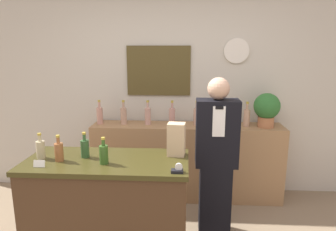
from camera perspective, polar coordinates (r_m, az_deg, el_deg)
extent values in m
cube|color=beige|center=(3.81, 0.08, 5.37)|extent=(5.20, 0.06, 2.70)
cube|color=#4B3F1D|center=(3.75, -1.80, 8.52)|extent=(0.79, 0.02, 0.61)
cylinder|color=white|center=(3.77, 12.91, 11.94)|extent=(0.30, 0.03, 0.30)
cube|color=#9E754C|center=(3.76, 3.58, -8.70)|extent=(2.30, 0.41, 0.93)
cube|color=#422B19|center=(2.77, -11.14, -17.60)|extent=(1.33, 0.59, 0.89)
cube|color=#363113|center=(2.57, -11.57, -8.63)|extent=(1.36, 0.62, 0.04)
cube|color=black|center=(3.12, 8.86, -15.48)|extent=(0.30, 0.24, 0.73)
cube|color=black|center=(2.87, 9.31, -3.30)|extent=(0.40, 0.24, 0.64)
cube|color=white|center=(2.71, 9.66, -1.15)|extent=(0.11, 0.01, 0.28)
cube|color=black|center=(2.68, 9.77, 1.47)|extent=(0.07, 0.01, 0.03)
sphere|color=tan|center=(2.78, 9.61, 5.08)|extent=(0.21, 0.21, 0.21)
cylinder|color=#B27047|center=(3.70, 18.12, -1.17)|extent=(0.18, 0.18, 0.12)
sphere|color=#2D6B2D|center=(3.66, 18.32, 1.72)|extent=(0.30, 0.30, 0.30)
cube|color=tan|center=(2.57, 1.59, -4.56)|extent=(0.16, 0.13, 0.28)
cube|color=black|center=(2.26, 1.75, -10.53)|extent=(0.09, 0.06, 0.02)
cylinder|color=silver|center=(2.25, 2.06, -9.75)|extent=(0.06, 0.02, 0.06)
cube|color=white|center=(2.56, -23.33, -8.41)|extent=(0.09, 0.02, 0.06)
cylinder|color=tan|center=(2.73, -23.09, -6.03)|extent=(0.07, 0.07, 0.15)
cylinder|color=tan|center=(2.70, -23.27, -4.01)|extent=(0.03, 0.03, 0.05)
cylinder|color=#B29933|center=(2.70, -23.33, -3.29)|extent=(0.03, 0.03, 0.02)
cylinder|color=brown|center=(2.62, -20.05, -6.58)|extent=(0.07, 0.07, 0.15)
cylinder|color=brown|center=(2.59, -20.21, -4.46)|extent=(0.03, 0.03, 0.05)
cylinder|color=#B29933|center=(2.58, -20.27, -3.72)|extent=(0.03, 0.03, 0.02)
cylinder|color=#2D5029|center=(2.64, -15.54, -6.12)|extent=(0.07, 0.07, 0.15)
cylinder|color=#2D5029|center=(2.61, -15.67, -4.02)|extent=(0.03, 0.03, 0.05)
cylinder|color=#B29933|center=(2.60, -15.72, -3.28)|extent=(0.03, 0.03, 0.02)
cylinder|color=#30551E|center=(2.46, -12.13, -7.31)|extent=(0.07, 0.07, 0.15)
cylinder|color=#30551E|center=(2.43, -12.24, -5.07)|extent=(0.03, 0.03, 0.05)
cylinder|color=#B29933|center=(2.42, -12.28, -4.28)|extent=(0.03, 0.03, 0.02)
cylinder|color=tan|center=(3.75, -12.86, -0.05)|extent=(0.07, 0.07, 0.20)
cylinder|color=tan|center=(3.72, -12.96, 2.00)|extent=(0.03, 0.03, 0.07)
cylinder|color=#B29933|center=(3.71, -13.00, 2.72)|extent=(0.03, 0.03, 0.02)
cylinder|color=tan|center=(3.68, -8.44, -0.10)|extent=(0.07, 0.07, 0.20)
cylinder|color=tan|center=(3.65, -8.51, 1.99)|extent=(0.03, 0.03, 0.07)
cylinder|color=#B29933|center=(3.65, -8.53, 2.72)|extent=(0.03, 0.03, 0.02)
cylinder|color=tan|center=(3.64, -3.87, -0.14)|extent=(0.07, 0.07, 0.20)
cylinder|color=tan|center=(3.61, -3.90, 1.97)|extent=(0.03, 0.03, 0.07)
cylinder|color=#B29933|center=(3.60, -3.91, 2.71)|extent=(0.03, 0.03, 0.02)
cylinder|color=tan|center=(3.61, 0.78, -0.21)|extent=(0.07, 0.07, 0.20)
cylinder|color=tan|center=(3.58, 0.78, 1.92)|extent=(0.03, 0.03, 0.07)
cylinder|color=#B29933|center=(3.57, 0.79, 2.67)|extent=(0.03, 0.03, 0.02)
cylinder|color=tan|center=(3.61, 5.46, -0.26)|extent=(0.07, 0.07, 0.20)
cylinder|color=tan|center=(3.58, 5.50, 1.86)|extent=(0.03, 0.03, 0.07)
cylinder|color=#B29933|center=(3.58, 5.52, 2.61)|extent=(0.03, 0.03, 0.02)
cylinder|color=tan|center=(3.61, 10.16, -0.41)|extent=(0.07, 0.07, 0.20)
cylinder|color=tan|center=(3.58, 10.24, 1.72)|extent=(0.03, 0.03, 0.07)
cylinder|color=#B29933|center=(3.57, 10.27, 2.46)|extent=(0.03, 0.03, 0.02)
cylinder|color=tan|center=(3.66, 14.75, -0.47)|extent=(0.07, 0.07, 0.20)
cylinder|color=tan|center=(3.63, 14.87, 1.63)|extent=(0.03, 0.03, 0.07)
cylinder|color=#B29933|center=(3.62, 14.91, 2.37)|extent=(0.03, 0.03, 0.02)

